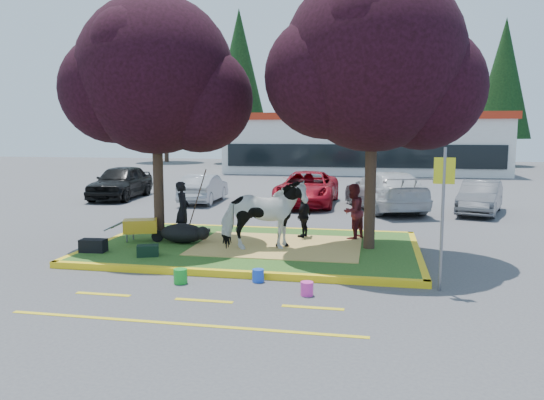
% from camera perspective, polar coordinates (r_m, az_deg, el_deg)
% --- Properties ---
extents(ground, '(90.00, 90.00, 0.00)m').
position_cam_1_polar(ground, '(13.82, -1.82, -5.45)').
color(ground, '#424244').
rests_on(ground, ground).
extents(median_island, '(8.00, 5.00, 0.15)m').
position_cam_1_polar(median_island, '(13.81, -1.82, -5.15)').
color(median_island, '#26541A').
rests_on(median_island, ground).
extents(curb_near, '(8.30, 0.16, 0.15)m').
position_cam_1_polar(curb_near, '(11.38, -4.75, -7.90)').
color(curb_near, yellow).
rests_on(curb_near, ground).
extents(curb_far, '(8.30, 0.16, 0.15)m').
position_cam_1_polar(curb_far, '(16.28, 0.21, -3.22)').
color(curb_far, yellow).
rests_on(curb_far, ground).
extents(curb_left, '(0.16, 5.30, 0.15)m').
position_cam_1_polar(curb_left, '(15.23, -17.00, -4.29)').
color(curb_left, yellow).
rests_on(curb_left, ground).
extents(curb_right, '(0.16, 5.30, 0.15)m').
position_cam_1_polar(curb_right, '(13.51, 15.38, -5.69)').
color(curb_right, yellow).
rests_on(curb_right, ground).
extents(straw_bedding, '(4.20, 3.00, 0.01)m').
position_cam_1_polar(straw_bedding, '(13.67, 0.64, -4.93)').
color(straw_bedding, '#E1BB5C').
rests_on(straw_bedding, median_island).
extents(tree_purple_left, '(5.06, 4.20, 6.51)m').
position_cam_1_polar(tree_purple_left, '(14.77, -12.37, 12.22)').
color(tree_purple_left, black).
rests_on(tree_purple_left, median_island).
extents(tree_purple_right, '(5.30, 4.40, 6.82)m').
position_cam_1_polar(tree_purple_right, '(13.40, 10.91, 13.64)').
color(tree_purple_right, black).
rests_on(tree_purple_right, median_island).
extents(fire_lane_stripe_a, '(1.10, 0.12, 0.01)m').
position_cam_1_polar(fire_lane_stripe_a, '(10.70, -17.71, -9.63)').
color(fire_lane_stripe_a, yellow).
rests_on(fire_lane_stripe_a, ground).
extents(fire_lane_stripe_b, '(1.10, 0.12, 0.01)m').
position_cam_1_polar(fire_lane_stripe_b, '(9.92, -7.35, -10.69)').
color(fire_lane_stripe_b, yellow).
rests_on(fire_lane_stripe_b, ground).
extents(fire_lane_stripe_c, '(1.10, 0.12, 0.01)m').
position_cam_1_polar(fire_lane_stripe_c, '(9.50, 4.41, -11.47)').
color(fire_lane_stripe_c, yellow).
rests_on(fire_lane_stripe_c, ground).
extents(fire_lane_long, '(6.00, 0.10, 0.01)m').
position_cam_1_polar(fire_lane_long, '(8.85, -9.86, -12.99)').
color(fire_lane_long, yellow).
rests_on(fire_lane_long, ground).
extents(retail_building, '(20.40, 8.40, 4.40)m').
position_cam_1_polar(retail_building, '(41.14, 9.74, 6.12)').
color(retail_building, silver).
rests_on(retail_building, ground).
extents(treeline, '(46.58, 7.80, 14.63)m').
position_cam_1_polar(treeline, '(50.99, 9.27, 12.52)').
color(treeline, black).
rests_on(treeline, ground).
extents(cow, '(2.27, 1.55, 1.75)m').
position_cam_1_polar(cow, '(13.05, -0.92, -1.63)').
color(cow, white).
rests_on(cow, median_island).
extents(calf, '(1.23, 0.75, 0.51)m').
position_cam_1_polar(calf, '(14.19, -9.61, -3.54)').
color(calf, black).
rests_on(calf, median_island).
extents(handler, '(0.45, 0.61, 1.55)m').
position_cam_1_polar(handler, '(14.89, -9.57, -1.00)').
color(handler, black).
rests_on(handler, median_island).
extents(visitor_a, '(0.87, 0.93, 1.52)m').
position_cam_1_polar(visitor_a, '(14.60, 8.68, -1.21)').
color(visitor_a, '#4E161B').
rests_on(visitor_a, median_island).
extents(visitor_b, '(0.50, 0.76, 1.20)m').
position_cam_1_polar(visitor_b, '(14.66, 3.46, -1.73)').
color(visitor_b, black).
rests_on(visitor_b, median_island).
extents(wheelbarrow, '(1.56, 0.81, 0.59)m').
position_cam_1_polar(wheelbarrow, '(14.58, -13.95, -2.76)').
color(wheelbarrow, black).
rests_on(wheelbarrow, median_island).
extents(gear_bag_dark, '(0.64, 0.38, 0.31)m').
position_cam_1_polar(gear_bag_dark, '(13.68, -18.67, -4.66)').
color(gear_bag_dark, black).
rests_on(gear_bag_dark, median_island).
extents(gear_bag_green, '(0.57, 0.47, 0.26)m').
position_cam_1_polar(gear_bag_green, '(12.88, -13.22, -5.32)').
color(gear_bag_green, black).
rests_on(gear_bag_green, median_island).
extents(sign_post, '(0.39, 0.06, 2.78)m').
position_cam_1_polar(sign_post, '(10.60, 17.93, -0.21)').
color(sign_post, slate).
rests_on(sign_post, ground).
extents(bucket_green, '(0.29, 0.29, 0.30)m').
position_cam_1_polar(bucket_green, '(11.04, -9.82, -8.08)').
color(bucket_green, green).
rests_on(bucket_green, ground).
extents(bucket_pink, '(0.28, 0.28, 0.26)m').
position_cam_1_polar(bucket_pink, '(10.13, 3.78, -9.50)').
color(bucket_pink, '#EF35AD').
rests_on(bucket_pink, ground).
extents(bucket_blue, '(0.26, 0.26, 0.26)m').
position_cam_1_polar(bucket_blue, '(10.99, -1.51, -8.13)').
color(bucket_blue, blue).
rests_on(bucket_blue, ground).
extents(car_black, '(2.17, 4.64, 1.54)m').
position_cam_1_polar(car_black, '(25.38, -15.96, 1.89)').
color(car_black, black).
rests_on(car_black, ground).
extents(car_silver, '(1.45, 3.77, 1.23)m').
position_cam_1_polar(car_silver, '(23.22, -7.36, 1.24)').
color(car_silver, '#989B9F').
rests_on(car_silver, ground).
extents(car_red, '(2.34, 5.06, 1.40)m').
position_cam_1_polar(car_red, '(22.28, 3.80, 1.26)').
color(car_red, '#A00D1B').
rests_on(car_red, ground).
extents(car_white, '(3.71, 5.66, 1.52)m').
position_cam_1_polar(car_white, '(21.30, 12.10, 0.99)').
color(car_white, silver).
rests_on(car_white, ground).
extents(car_grey, '(2.31, 3.96, 1.23)m').
position_cam_1_polar(car_grey, '(21.37, 21.48, 0.27)').
color(car_grey, '#55575C').
rests_on(car_grey, ground).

